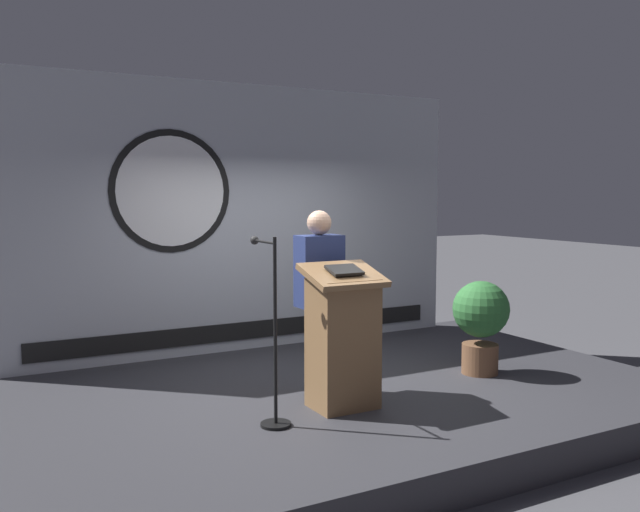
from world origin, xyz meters
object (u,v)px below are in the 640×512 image
(speaker_person, at_px, (319,300))
(potted_plant, at_px, (481,318))
(microphone_stand, at_px, (273,359))
(podium, at_px, (343,339))

(speaker_person, height_order, potted_plant, speaker_person)
(microphone_stand, distance_m, potted_plant, 2.46)
(microphone_stand, bearing_deg, potted_plant, 8.28)
(speaker_person, xyz_separation_m, potted_plant, (1.71, -0.22, -0.28))
(potted_plant, bearing_deg, podium, -171.59)
(speaker_person, distance_m, microphone_stand, 0.98)
(speaker_person, distance_m, potted_plant, 1.74)
(speaker_person, relative_size, microphone_stand, 1.12)
(podium, height_order, potted_plant, podium)
(speaker_person, height_order, microphone_stand, speaker_person)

